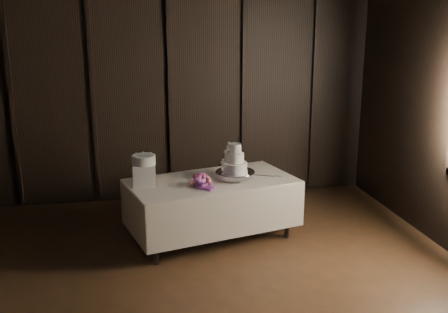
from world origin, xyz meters
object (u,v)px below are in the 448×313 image
(small_cake, at_px, (144,160))
(cake_stand, at_px, (235,175))
(display_table, at_px, (212,207))
(wedding_cake, at_px, (233,161))
(box_pedestal, at_px, (144,175))
(bouquet, at_px, (200,181))

(small_cake, bearing_deg, cake_stand, 2.11)
(display_table, relative_size, wedding_cake, 6.28)
(cake_stand, relative_size, box_pedestal, 1.86)
(box_pedestal, bearing_deg, small_cake, 0.00)
(wedding_cake, distance_m, small_cake, 1.07)
(wedding_cake, height_order, small_cake, wedding_cake)
(wedding_cake, distance_m, bouquet, 0.51)
(display_table, height_order, cake_stand, cake_stand)
(box_pedestal, bearing_deg, wedding_cake, 1.38)
(display_table, distance_m, cake_stand, 0.49)
(cake_stand, distance_m, wedding_cake, 0.18)
(cake_stand, distance_m, small_cake, 1.13)
(cake_stand, xyz_separation_m, box_pedestal, (-1.10, -0.04, 0.08))
(cake_stand, bearing_deg, bouquet, -154.66)
(bouquet, relative_size, small_cake, 1.47)
(bouquet, bearing_deg, box_pedestal, 164.18)
(cake_stand, relative_size, bouquet, 1.21)
(display_table, distance_m, wedding_cake, 0.63)
(box_pedestal, xyz_separation_m, small_cake, (0.00, 0.00, 0.18))
(box_pedestal, bearing_deg, bouquet, -15.82)
(bouquet, relative_size, box_pedestal, 1.53)
(wedding_cake, xyz_separation_m, small_cake, (-1.07, -0.03, 0.08))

